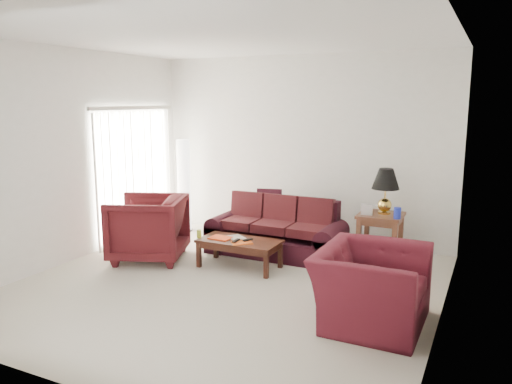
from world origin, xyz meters
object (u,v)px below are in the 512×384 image
end_table (380,236)px  armchair_right (371,286)px  sofa (276,228)px  floor_lamp (184,185)px  coffee_table (240,254)px  armchair_left (148,228)px

end_table → armchair_right: 2.22m
end_table → armchair_right: (0.38, -2.19, 0.06)m
sofa → end_table: bearing=17.0°
floor_lamp → sofa: bearing=-16.0°
coffee_table → floor_lamp: bearing=164.2°
sofa → armchair_left: bearing=-149.6°
floor_lamp → armchair_right: floor_lamp is taller
armchair_left → end_table: bearing=94.8°
floor_lamp → armchair_right: bearing=-30.7°
sofa → coffee_table: (-0.22, -0.75, -0.22)m
end_table → armchair_left: (-3.01, -1.50, 0.13)m
end_table → coffee_table: bearing=-143.1°
armchair_left → coffee_table: size_ratio=0.92×
armchair_right → sofa: bearing=47.4°
sofa → armchair_right: sofa is taller
end_table → coffee_table: end_table is taller
end_table → sofa: bearing=-161.0°
sofa → armchair_left: size_ratio=1.96×
armchair_right → coffee_table: size_ratio=1.07×
armchair_left → armchair_right: (3.38, -0.69, -0.08)m
sofa → floor_lamp: floor_lamp is taller
floor_lamp → armchair_left: size_ratio=1.60×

